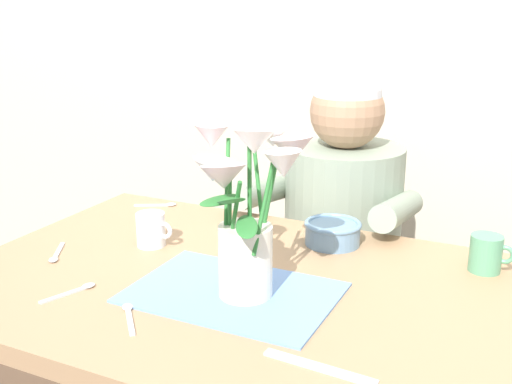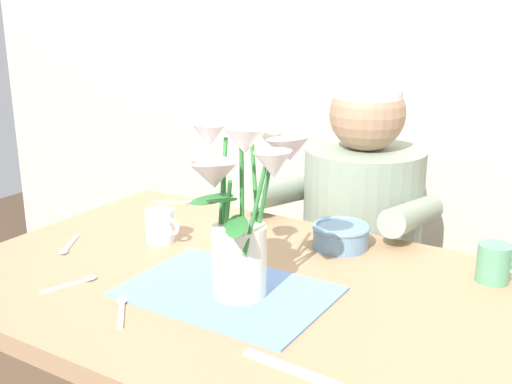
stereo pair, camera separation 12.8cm
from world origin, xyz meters
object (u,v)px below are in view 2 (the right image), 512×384
(seated_person, at_px, (359,261))
(dinner_knife, at_px, (295,370))
(flower_vase, at_px, (241,208))
(ceramic_mug, at_px, (494,263))
(ceramic_bowl, at_px, (341,235))
(coffee_cup, at_px, (160,226))

(seated_person, relative_size, dinner_knife, 5.97)
(flower_vase, bearing_deg, ceramic_mug, 39.45)
(flower_vase, bearing_deg, ceramic_bowl, 80.46)
(ceramic_bowl, xyz_separation_m, coffee_cup, (-0.38, -0.20, 0.01))
(ceramic_mug, bearing_deg, seated_person, 141.45)
(ceramic_bowl, xyz_separation_m, dinner_knife, (0.16, -0.52, -0.03))
(flower_vase, height_order, ceramic_bowl, flower_vase)
(flower_vase, relative_size, coffee_cup, 3.71)
(seated_person, xyz_separation_m, dinner_knife, (0.24, -0.85, 0.18))
(ceramic_bowl, height_order, ceramic_mug, ceramic_mug)
(flower_vase, bearing_deg, dinner_knife, -39.49)
(seated_person, bearing_deg, dinner_knife, -78.60)
(dinner_knife, bearing_deg, ceramic_mug, 73.03)
(flower_vase, distance_m, ceramic_mug, 0.54)
(flower_vase, xyz_separation_m, coffee_cup, (-0.32, 0.14, -0.14))
(coffee_cup, bearing_deg, flower_vase, -23.68)
(flower_vase, relative_size, ceramic_mug, 3.71)
(flower_vase, relative_size, ceramic_bowl, 2.53)
(dinner_knife, relative_size, ceramic_mug, 2.04)
(coffee_cup, relative_size, ceramic_mug, 1.00)
(coffee_cup, bearing_deg, seated_person, 60.84)
(flower_vase, bearing_deg, seated_person, 92.31)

